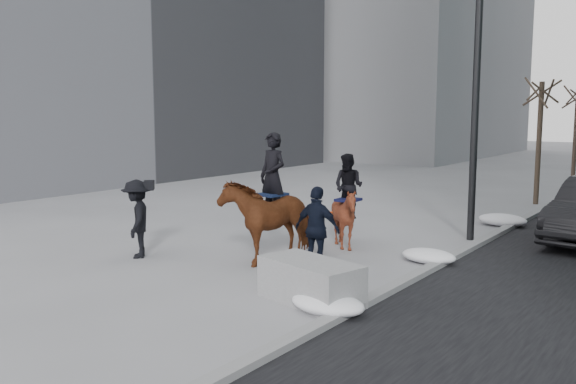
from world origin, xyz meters
The scene contains 11 objects.
ground centered at (0.00, 0.00, 0.00)m, with size 120.00×120.00×0.00m, color gray.
curb centered at (3.00, 10.00, 0.06)m, with size 0.25×90.00×0.12m, color gray.
planter centered at (2.14, -1.10, 0.36)m, with size 1.82×0.91×0.73m, color #949497.
tree_near centered at (2.40, 12.85, 2.38)m, with size 1.20×1.20×4.75m, color #3D3024, non-canonical shape.
tree_far centered at (2.40, 19.03, 2.33)m, with size 1.20×1.20×4.66m, color #3B2C23, non-canonical shape.
mounted_left centered at (-0.29, 0.90, 1.04)m, with size 1.33×2.30×2.80m.
mounted_right centered at (0.52, 2.83, 0.91)m, with size 1.24×1.39×2.27m.
feeder centered at (1.11, 0.69, 0.88)m, with size 1.04×0.87×1.75m.
camera_crew centered at (-2.81, -0.68, 0.89)m, with size 1.25×1.27×1.75m.
lamppost centered at (2.60, 5.34, 4.99)m, with size 0.25×2.59×9.09m.
snow_piles centered at (2.70, 3.36, 0.17)m, with size 1.37×10.24×0.35m.
Camera 1 is at (7.78, -9.56, 3.27)m, focal length 38.00 mm.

